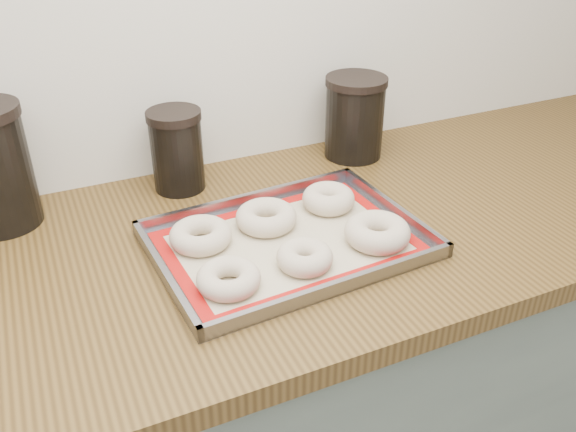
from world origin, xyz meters
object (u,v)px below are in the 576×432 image
canister_right (355,117)px  bagel_back_mid (266,217)px  baking_tray (288,242)px  bagel_back_right (328,199)px  bagel_front_mid (305,257)px  bagel_back_left (201,235)px  bagel_front_left (229,279)px  canister_mid (177,150)px  bagel_front_right (377,232)px

canister_right → bagel_back_mid: bearing=-144.7°
baking_tray → bagel_back_right: bearing=33.8°
baking_tray → bagel_front_mid: 0.08m
baking_tray → bagel_back_left: bearing=156.8°
bagel_front_mid → bagel_front_left: bearing=-179.0°
baking_tray → bagel_back_left: bagel_back_left is taller
bagel_back_left → bagel_back_right: bagel_back_right is taller
baking_tray → canister_mid: canister_mid is taller
canister_right → bagel_back_right: bearing=-129.9°
bagel_front_left → bagel_back_left: size_ratio=0.93×
canister_mid → canister_right: canister_right is taller
bagel_front_mid → bagel_front_right: (0.15, 0.01, 0.00)m
bagel_front_mid → bagel_front_right: 0.15m
bagel_front_mid → baking_tray: bearing=86.9°
bagel_back_left → canister_right: bearing=27.4°
bagel_back_left → bagel_front_mid: bearing=-44.9°
bagel_front_left → canister_mid: size_ratio=0.61×
bagel_back_right → canister_mid: canister_mid is taller
baking_tray → bagel_front_right: bagel_front_right is taller
bagel_front_left → bagel_back_right: bearing=31.6°
bagel_back_mid → canister_mid: canister_mid is taller
bagel_back_mid → bagel_back_right: size_ratio=1.11×
canister_mid → canister_right: (0.40, -0.01, 0.01)m
bagel_back_mid → canister_right: canister_right is taller
bagel_back_right → canister_right: size_ratio=0.55×
bagel_front_mid → canister_mid: canister_mid is taller
bagel_back_left → bagel_back_mid: bagel_back_mid is taller
bagel_front_left → canister_right: size_ratio=0.56×
bagel_back_left → canister_right: (0.43, 0.22, 0.07)m
bagel_front_mid → canister_right: bearing=50.6°
bagel_front_mid → bagel_back_left: 0.19m
canister_right → bagel_front_right: bearing=-113.1°
bagel_back_right → bagel_back_mid: bearing=-174.4°
bagel_back_right → bagel_back_left: bearing=-175.2°
bagel_front_left → bagel_back_mid: bagel_back_mid is taller
bagel_front_mid → bagel_back_right: (0.13, 0.16, 0.00)m
bagel_front_left → canister_mid: (0.03, 0.37, 0.06)m
baking_tray → bagel_front_left: bearing=-150.5°
bagel_front_mid → bagel_back_left: same height
bagel_front_right → canister_mid: canister_mid is taller
bagel_front_right → bagel_back_left: bearing=156.7°
bagel_back_left → baking_tray: bearing=-23.2°
baking_tray → bagel_back_left: 0.15m
bagel_front_left → bagel_back_mid: 0.19m
bagel_front_right → bagel_back_mid: 0.20m
bagel_back_right → bagel_front_left: bearing=-148.4°
baking_tray → bagel_back_left: (-0.14, 0.06, 0.02)m
bagel_front_right → bagel_back_left: 0.31m
bagel_front_mid → bagel_back_mid: 0.14m
bagel_front_right → bagel_back_right: bagel_front_right is taller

